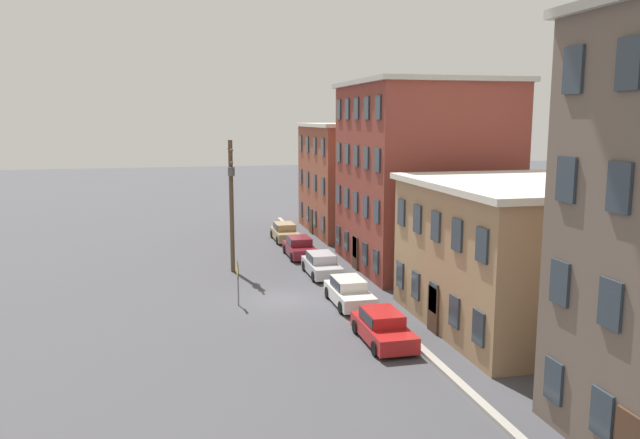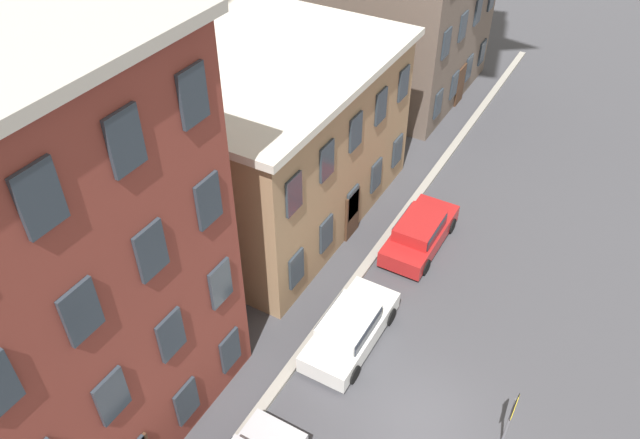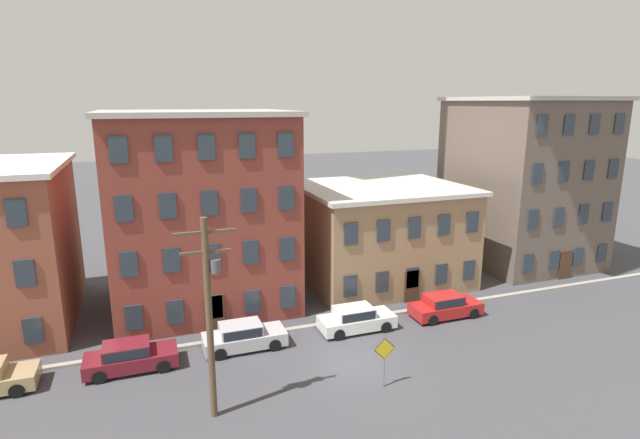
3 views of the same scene
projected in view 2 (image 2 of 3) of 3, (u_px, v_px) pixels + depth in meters
ground_plane at (418, 419)px, 19.76m from camera, size 200.00×200.00×0.00m
kerb_strip at (296, 360)px, 21.42m from camera, size 56.00×0.36×0.16m
apartment_far at (252, 133)px, 26.17m from camera, size 11.59×10.07×7.09m
car_white at (350, 328)px, 21.66m from camera, size 4.40×1.92×1.43m
car_red at (420, 232)px, 25.58m from camera, size 4.40×1.92×1.43m
caution_sign at (512, 413)px, 18.05m from camera, size 1.04×0.08×2.47m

